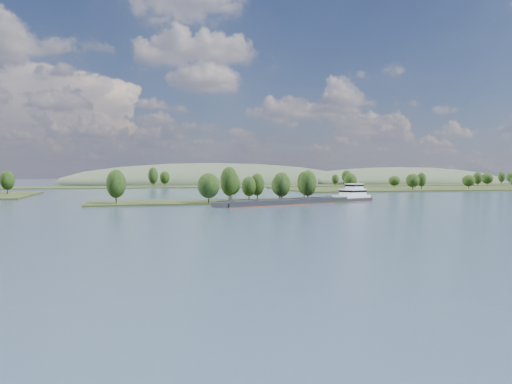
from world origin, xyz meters
name	(u,v)px	position (x,y,z in m)	size (l,w,h in m)	color
ground	(258,215)	(0.00, 120.00, 0.00)	(1800.00, 1800.00, 0.00)	#324557
tree_island	(232,192)	(5.62, 178.55, 4.15)	(100.00, 32.98, 14.83)	#263115
right_bank	(489,187)	(231.78, 299.76, 1.01)	(320.00, 90.00, 13.90)	#263115
back_shoreline	(175,186)	(7.76, 399.81, 0.70)	(900.00, 60.00, 16.74)	#263115
hill_east	(400,183)	(260.00, 470.00, 0.00)	(260.00, 140.00, 36.00)	#3B4A33
hill_west	(215,184)	(60.00, 500.00, 0.00)	(320.00, 160.00, 44.00)	#3B4A33
cargo_barge	(310,200)	(33.94, 165.92, 1.26)	(72.09, 34.78, 10.00)	black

